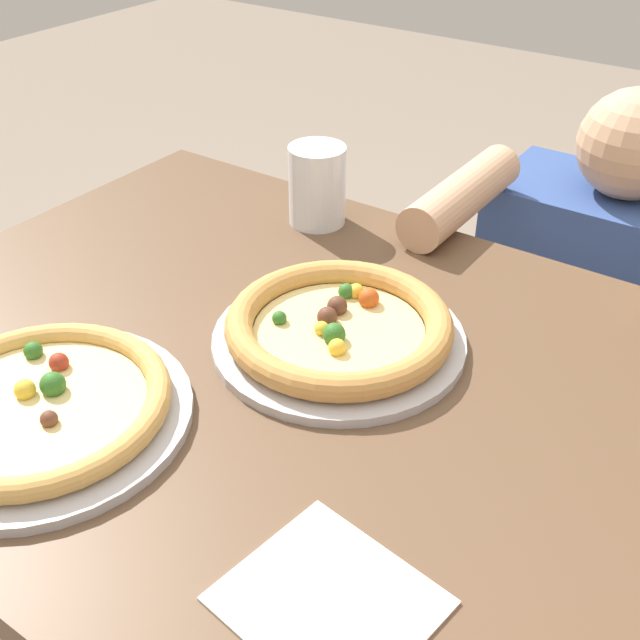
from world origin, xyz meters
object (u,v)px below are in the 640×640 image
pizza_far (339,329)px  water_cup_clear (317,185)px  diner_seated (581,361)px  pizza_near (40,408)px

pizza_far → water_cup_clear: (-0.20, 0.25, 0.04)m
water_cup_clear → pizza_far: bearing=-50.3°
diner_seated → pizza_far: bearing=-103.7°
water_cup_clear → diner_seated: diner_seated is taller
pizza_near → pizza_far: bearing=58.4°
pizza_near → water_cup_clear: (-0.02, 0.54, 0.04)m
pizza_near → diner_seated: bearing=70.0°
pizza_near → pizza_far: size_ratio=1.04×
pizza_near → diner_seated: 1.02m
pizza_far → water_cup_clear: bearing=129.7°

